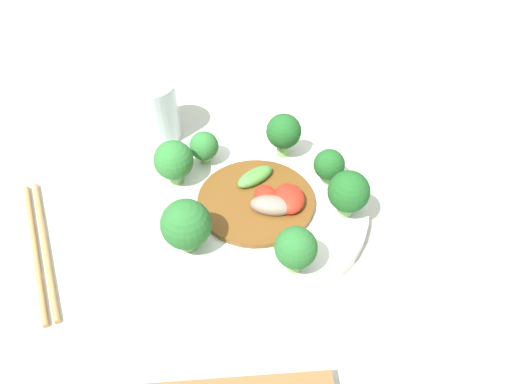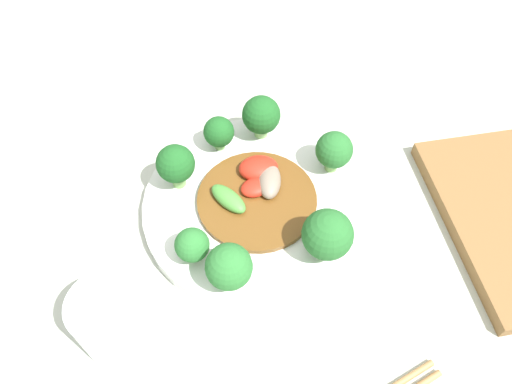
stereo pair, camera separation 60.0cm
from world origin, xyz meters
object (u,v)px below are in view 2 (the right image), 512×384
(broccoli_northwest, at_px, (191,245))
(broccoli_west, at_px, (228,267))
(broccoli_southeast, at_px, (333,150))
(broccoli_east, at_px, (260,115))
(broccoli_north, at_px, (175,164))
(stirfry_center, at_px, (255,191))
(plate, at_px, (256,205))
(broccoli_southwest, at_px, (326,235))
(drinking_glass, at_px, (112,322))
(broccoli_northeast, at_px, (218,132))

(broccoli_northwest, bearing_deg, broccoli_west, -118.79)
(broccoli_southeast, distance_m, broccoli_east, 0.11)
(broccoli_north, xyz_separation_m, stirfry_center, (-0.00, -0.10, -0.03))
(broccoli_east, distance_m, stirfry_center, 0.11)
(stirfry_center, bearing_deg, plate, -167.64)
(broccoli_southwest, relative_size, broccoli_north, 1.05)
(broccoli_southeast, bearing_deg, broccoli_east, 64.78)
(plate, distance_m, broccoli_east, 0.12)
(drinking_glass, bearing_deg, broccoli_southwest, -59.04)
(stirfry_center, distance_m, drinking_glass, 0.23)
(broccoli_northeast, bearing_deg, broccoli_southeast, -96.29)
(plate, xyz_separation_m, broccoli_north, (0.01, 0.10, 0.05))
(broccoli_southwest, bearing_deg, broccoli_northeast, 46.12)
(broccoli_west, bearing_deg, broccoli_southwest, -62.63)
(broccoli_northeast, bearing_deg, broccoli_southwest, -133.88)
(broccoli_southeast, bearing_deg, plate, 126.62)
(plate, bearing_deg, drinking_glass, 146.68)
(broccoli_north, relative_size, drinking_glass, 0.71)
(broccoli_east, relative_size, drinking_glass, 0.70)
(plate, xyz_separation_m, broccoli_northeast, (0.08, 0.06, 0.04))
(broccoli_west, bearing_deg, broccoli_north, 34.47)
(plate, xyz_separation_m, broccoli_southwest, (-0.06, -0.09, 0.05))
(broccoli_southwest, distance_m, broccoli_north, 0.20)
(broccoli_northeast, height_order, drinking_glass, drinking_glass)
(plate, relative_size, broccoli_northwest, 5.98)
(stirfry_center, height_order, drinking_glass, drinking_glass)
(broccoli_southeast, relative_size, broccoli_southwest, 0.88)
(broccoli_north, bearing_deg, broccoli_west, -145.53)
(broccoli_southwest, bearing_deg, plate, 55.31)
(broccoli_west, distance_m, stirfry_center, 0.13)
(broccoli_northwest, xyz_separation_m, broccoli_east, (0.20, -0.05, 0.01))
(broccoli_northeast, relative_size, broccoli_northwest, 1.05)
(plate, height_order, broccoli_west, broccoli_west)
(broccoli_southwest, xyz_separation_m, broccoli_north, (0.07, 0.19, 0.00))
(broccoli_northeast, xyz_separation_m, broccoli_southwest, (-0.14, -0.15, 0.01))
(broccoli_northeast, distance_m, stirfry_center, 0.10)
(broccoli_northwest, distance_m, broccoli_southwest, 0.15)
(stirfry_center, bearing_deg, broccoli_north, 87.25)
(stirfry_center, bearing_deg, broccoli_west, 173.90)
(broccoli_southwest, bearing_deg, broccoli_east, 29.18)
(broccoli_northwest, bearing_deg, broccoli_east, -14.53)
(broccoli_east, xyz_separation_m, drinking_glass, (-0.30, 0.11, -0.01))
(plate, height_order, broccoli_north, broccoli_north)
(plate, xyz_separation_m, drinking_glass, (-0.19, 0.12, 0.04))
(broccoli_southeast, bearing_deg, broccoli_west, 149.84)
(broccoli_northeast, xyz_separation_m, broccoli_north, (-0.07, 0.04, 0.01))
(broccoli_west, relative_size, drinking_glass, 0.69)
(broccoli_southeast, bearing_deg, stirfry_center, 122.01)
(broccoli_southwest, height_order, stirfry_center, broccoli_southwest)
(broccoli_southwest, bearing_deg, broccoli_southeast, -0.95)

